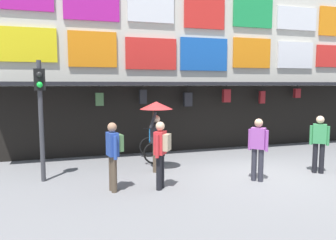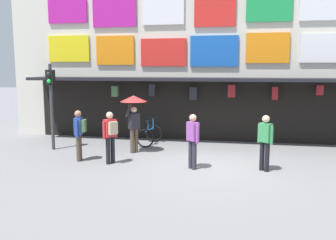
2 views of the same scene
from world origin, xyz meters
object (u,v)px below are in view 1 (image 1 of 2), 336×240
(bicycle_parked, at_px, (152,149))
(pedestrian_in_yellow, at_px, (319,141))
(pedestrian_in_green, at_px, (161,150))
(pedestrian_in_red, at_px, (114,151))
(traffic_light_near, at_px, (40,101))
(pedestrian_with_umbrella, at_px, (156,117))
(pedestrian_in_white, at_px, (258,146))

(bicycle_parked, height_order, pedestrian_in_yellow, pedestrian_in_yellow)
(pedestrian_in_green, distance_m, pedestrian_in_red, 1.15)
(pedestrian_in_yellow, bearing_deg, traffic_light_near, 168.55)
(bicycle_parked, relative_size, pedestrian_in_yellow, 0.73)
(bicycle_parked, xyz_separation_m, pedestrian_in_yellow, (4.22, -3.03, 0.55))
(pedestrian_in_yellow, bearing_deg, pedestrian_with_umbrella, 160.50)
(bicycle_parked, height_order, pedestrian_in_white, pedestrian_in_white)
(pedestrian_with_umbrella, distance_m, pedestrian_in_yellow, 4.77)
(traffic_light_near, bearing_deg, bicycle_parked, 23.88)
(pedestrian_in_green, height_order, pedestrian_in_yellow, same)
(pedestrian_in_white, xyz_separation_m, pedestrian_in_red, (-3.78, 0.31, 0.04))
(pedestrian_with_umbrella, xyz_separation_m, pedestrian_in_yellow, (4.45, -1.58, -0.69))
(pedestrian_with_umbrella, relative_size, pedestrian_in_red, 1.24)
(pedestrian_in_green, bearing_deg, pedestrian_in_yellow, 0.42)
(pedestrian_in_red, relative_size, pedestrian_in_yellow, 1.00)
(pedestrian_in_red, bearing_deg, pedestrian_in_white, -4.70)
(bicycle_parked, distance_m, pedestrian_in_yellow, 5.23)
(pedestrian_in_green, bearing_deg, pedestrian_in_red, 170.65)
(traffic_light_near, relative_size, pedestrian_in_yellow, 1.90)
(bicycle_parked, relative_size, pedestrian_in_white, 0.73)
(pedestrian_with_umbrella, distance_m, pedestrian_in_white, 2.98)
(pedestrian_in_red, bearing_deg, traffic_light_near, 140.51)
(bicycle_parked, bearing_deg, pedestrian_in_yellow, -35.72)
(traffic_light_near, xyz_separation_m, pedestrian_in_yellow, (7.60, -1.54, -1.19))
(bicycle_parked, xyz_separation_m, pedestrian_in_white, (2.08, -3.19, 0.55))
(pedestrian_in_green, relative_size, pedestrian_with_umbrella, 0.81)
(pedestrian_in_white, bearing_deg, pedestrian_with_umbrella, 143.16)
(bicycle_parked, distance_m, pedestrian_in_red, 3.39)
(pedestrian_in_green, xyz_separation_m, pedestrian_in_red, (-1.14, 0.19, 0.00))
(pedestrian_with_umbrella, bearing_deg, pedestrian_in_white, -36.84)
(pedestrian_in_red, height_order, pedestrian_in_yellow, same)
(bicycle_parked, distance_m, pedestrian_in_white, 3.85)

